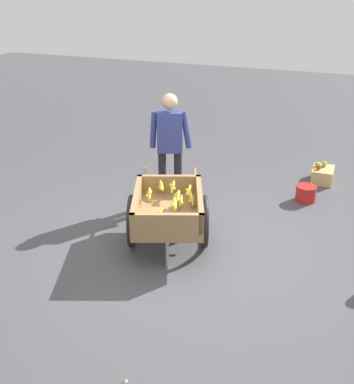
{
  "coord_description": "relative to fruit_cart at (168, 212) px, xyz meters",
  "views": [
    {
      "loc": [
        4.48,
        1.62,
        3.01
      ],
      "look_at": [
        -0.04,
        -0.09,
        0.75
      ],
      "focal_mm": 44.03,
      "sensor_mm": 36.0,
      "label": 1
    }
  ],
  "objects": [
    {
      "name": "plastic_bucket",
      "position": [
        -1.82,
        1.41,
        -0.32
      ],
      "size": [
        0.29,
        0.29,
        0.23
      ],
      "primitive_type": "cylinder",
      "color": "#B21E1E",
      "rests_on": "ground"
    },
    {
      "name": "vendor_person",
      "position": [
        -1.07,
        -0.4,
        0.51
      ],
      "size": [
        0.31,
        0.56,
        1.58
      ],
      "color": "black",
      "rests_on": "ground"
    },
    {
      "name": "mixed_fruit_crate",
      "position": [
        -2.64,
        1.57,
        -0.32
      ],
      "size": [
        0.44,
        0.32,
        0.31
      ],
      "color": "tan",
      "rests_on": "ground"
    },
    {
      "name": "ground_plane",
      "position": [
        0.1,
        0.22,
        -0.44
      ],
      "size": [
        24.0,
        24.0,
        0.0
      ],
      "primitive_type": "plane",
      "color": "#47474C"
    },
    {
      "name": "fruit_cart",
      "position": [
        0.0,
        0.0,
        0.0
      ],
      "size": [
        1.81,
        1.28,
        0.71
      ],
      "color": "#937047",
      "rests_on": "ground"
    }
  ]
}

